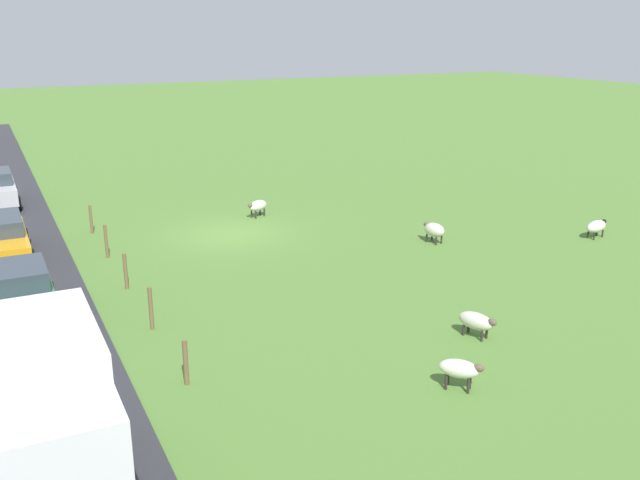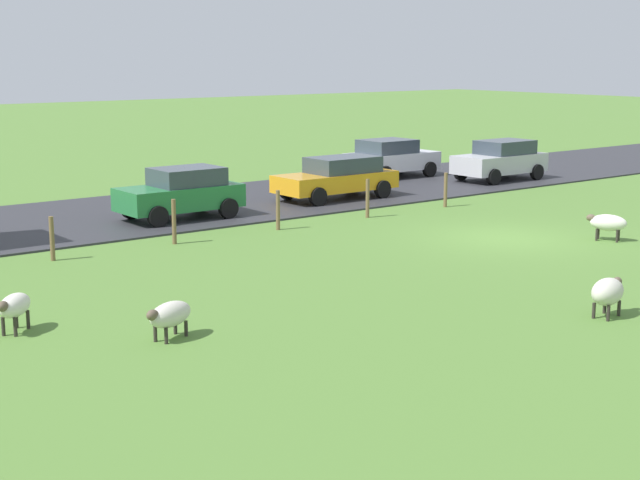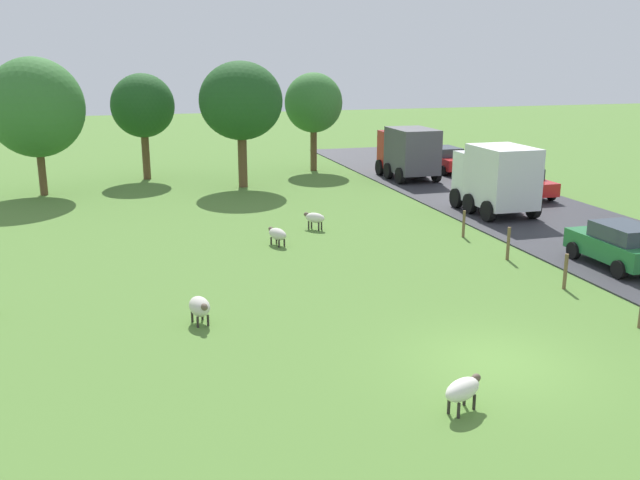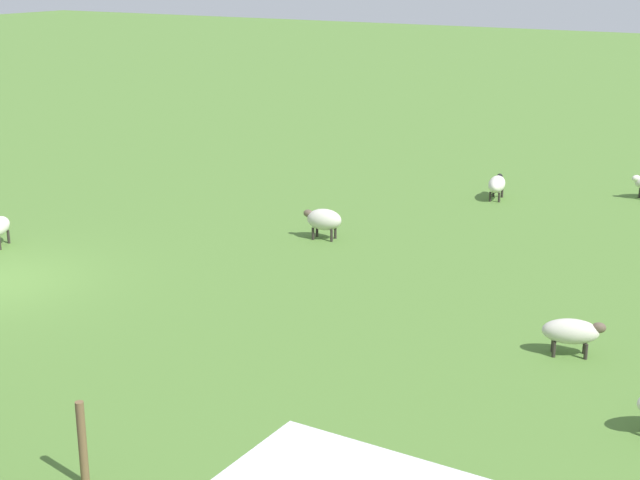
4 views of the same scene
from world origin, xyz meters
The scene contains 14 objects.
ground_plane centered at (0.00, 0.00, 0.00)m, with size 160.00×160.00×0.00m, color #517A33.
sheep_0 centered at (-2.76, 12.35, 0.47)m, with size 0.81×1.18×0.71m.
sheep_1 centered at (-13.05, 6.96, 0.47)m, with size 1.29×0.72×0.71m.
sheep_2 centered at (-6.79, 4.65, 0.52)m, with size 0.73×1.08×0.80m.
sheep_3 centered at (-1.98, -2.02, 0.51)m, with size 1.15×0.87×0.75m.
sheep_4 centered at (-0.59, 14.47, 0.52)m, with size 0.96×0.99×0.75m.
fence_post_0 centered at (5.08, -2.65, 0.59)m, with size 0.12×0.12×1.19m, color brown.
fence_post_1 centered at (5.08, 0.87, 0.63)m, with size 0.12×0.12×1.25m, color brown.
fence_post_2 centered at (5.08, 4.39, 0.60)m, with size 0.12×0.12×1.20m, color brown.
fence_post_3 centered at (5.08, 7.91, 0.63)m, with size 0.12×0.12×1.26m, color brown.
fence_post_4 centered at (5.08, 11.43, 0.57)m, with size 0.12×0.12×1.15m, color brown.
truck_1 centered at (8.56, 14.94, 1.81)m, with size 2.66×4.38×3.28m.
car_0 centered at (8.55, -0.67, 0.84)m, with size 2.00×4.53×1.49m.
car_2 centered at (8.31, 5.84, 0.89)m, with size 2.01×3.85×1.60m.
Camera 1 is at (8.77, 26.12, 8.17)m, focal length 39.03 mm.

